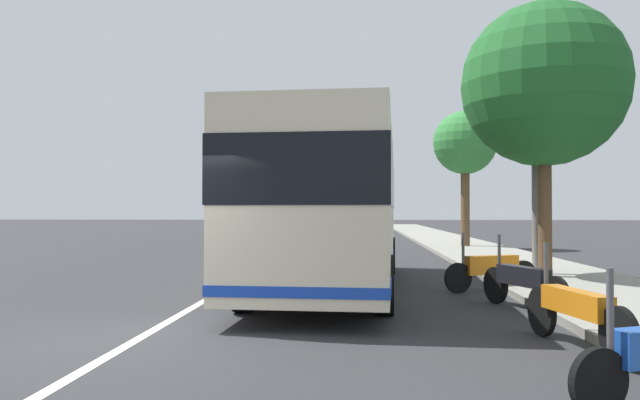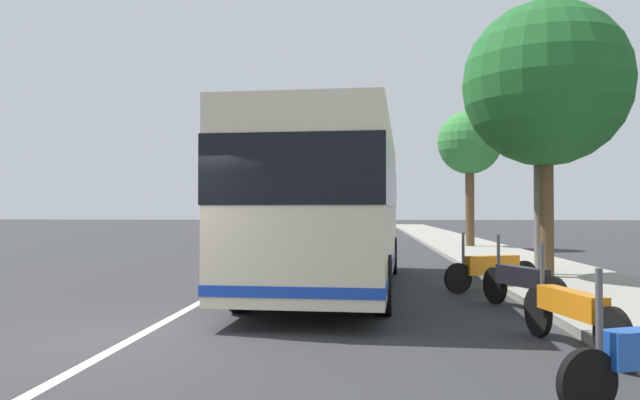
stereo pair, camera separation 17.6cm
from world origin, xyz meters
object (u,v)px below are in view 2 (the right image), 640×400
Objects in this scene: motorcycle_by_tree at (522,282)px; car_far_distant at (271,230)px; motorcycle_far_end at (571,311)px; roadside_tree_mid_block at (546,85)px; coach_bus at (334,202)px; utility_pole at (539,153)px; motorcycle_mid_row at (492,269)px; car_oncoming at (295,224)px; roadside_tree_far_block at (470,144)px.

car_far_distant reaches higher than motorcycle_by_tree.
motorcycle_far_end is 3.06m from motorcycle_by_tree.
motorcycle_far_end is 0.35× the size of roadside_tree_mid_block.
coach_bus is 5.67m from utility_pole.
motorcycle_mid_row is 0.49× the size of car_oncoming.
coach_bus is 20.62m from car_far_distant.
coach_bus is 2.58× the size of car_far_distant.
motorcycle_mid_row is 4.04m from utility_pole.
motorcycle_mid_row is (2.45, 0.02, -0.00)m from motorcycle_by_tree.
utility_pole reaches higher than car_far_distant.
car_oncoming is 0.69× the size of roadside_tree_far_block.
roadside_tree_far_block is (12.99, -0.29, -0.01)m from roadside_tree_mid_block.
roadside_tree_mid_block reaches higher than utility_pole.
car_oncoming is at bearing -178.29° from car_far_distant.
coach_bus is 4.46× the size of motorcycle_far_end.
motorcycle_by_tree is (-2.73, -3.41, -1.43)m from coach_bus.
motorcycle_far_end is 0.54× the size of car_oncoming.
utility_pole reaches higher than motorcycle_by_tree.
car_far_distant reaches higher than motorcycle_mid_row.
motorcycle_mid_row is at bearing -91.30° from coach_bus.
coach_bus is 4.60m from motorcycle_by_tree.
roadside_tree_mid_block reaches higher than car_far_distant.
roadside_tree_mid_block reaches higher than coach_bus.
motorcycle_by_tree is (3.06, -0.16, 0.00)m from motorcycle_far_end.
roadside_tree_mid_block is at bearing -157.44° from motorcycle_mid_row.
car_far_distant is (25.84, 7.87, 0.20)m from motorcycle_far_end.
coach_bus is at bearing 113.66° from utility_pole.
motorcycle_far_end is 5.51m from motorcycle_mid_row.
coach_bus is 1.56× the size of roadside_tree_mid_block.
car_far_distant is 0.65× the size of roadside_tree_far_block.
utility_pole reaches higher than motorcycle_mid_row.
car_oncoming is 0.64× the size of roadside_tree_mid_block.
utility_pole is (-17.84, -9.68, 2.51)m from car_far_distant.
coach_bus is 6.79m from motorcycle_far_end.
utility_pole is (4.95, -1.65, 2.71)m from motorcycle_by_tree.
roadside_tree_far_block is (14.56, -5.36, 2.86)m from coach_bus.
roadside_tree_far_block is (-20.88, -10.49, 4.08)m from car_oncoming.
car_far_distant is at bearing 27.67° from roadside_tree_mid_block.
car_oncoming is 15.39m from car_far_distant.
roadside_tree_far_block reaches higher than car_far_distant.
motorcycle_far_end is 8.64m from utility_pole.
coach_bus is 1.68× the size of roadside_tree_far_block.
coach_bus is at bearing 29.20° from motorcycle_by_tree.
motorcycle_mid_row is at bearing -12.80° from motorcycle_far_end.
roadside_tree_far_block is at bearing -17.34° from motorcycle_far_end.
motorcycle_by_tree is 6.31m from roadside_tree_mid_block.
motorcycle_far_end is at bearing 166.14° from roadside_tree_mid_block.
motorcycle_by_tree is 17.92m from roadside_tree_far_block.
coach_bus reaches higher than car_far_distant.
roadside_tree_mid_block reaches higher than motorcycle_mid_row.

